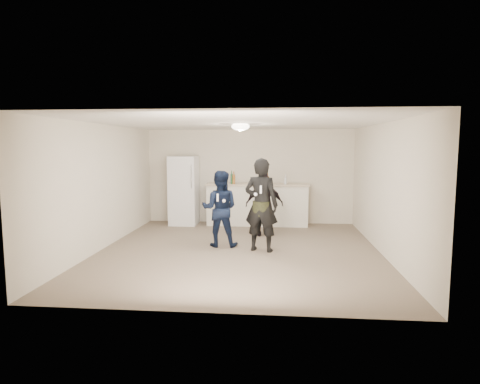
# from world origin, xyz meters

# --- Properties ---
(floor) EXTENTS (6.00, 6.00, 0.00)m
(floor) POSITION_xyz_m (0.00, 0.00, 0.00)
(floor) COLOR #6B5B4C
(floor) RESTS_ON ground
(ceiling) EXTENTS (6.00, 6.00, 0.00)m
(ceiling) POSITION_xyz_m (0.00, 0.00, 2.50)
(ceiling) COLOR silver
(ceiling) RESTS_ON wall_back
(wall_back) EXTENTS (6.00, 0.00, 6.00)m
(wall_back) POSITION_xyz_m (0.00, 3.00, 1.25)
(wall_back) COLOR beige
(wall_back) RESTS_ON floor
(wall_front) EXTENTS (6.00, 0.00, 6.00)m
(wall_front) POSITION_xyz_m (0.00, -3.00, 1.25)
(wall_front) COLOR beige
(wall_front) RESTS_ON floor
(wall_left) EXTENTS (0.00, 6.00, 6.00)m
(wall_left) POSITION_xyz_m (-2.75, 0.00, 1.25)
(wall_left) COLOR beige
(wall_left) RESTS_ON floor
(wall_right) EXTENTS (0.00, 6.00, 6.00)m
(wall_right) POSITION_xyz_m (2.75, 0.00, 1.25)
(wall_right) COLOR beige
(wall_right) RESTS_ON floor
(counter) EXTENTS (2.60, 0.56, 1.05)m
(counter) POSITION_xyz_m (0.23, 2.67, 0.53)
(counter) COLOR white
(counter) RESTS_ON floor
(counter_top) EXTENTS (2.68, 0.64, 0.04)m
(counter_top) POSITION_xyz_m (0.23, 2.67, 1.07)
(counter_top) COLOR beige
(counter_top) RESTS_ON counter
(fridge) EXTENTS (0.70, 0.70, 1.80)m
(fridge) POSITION_xyz_m (-1.70, 2.60, 0.90)
(fridge) COLOR white
(fridge) RESTS_ON floor
(fridge_handle) EXTENTS (0.02, 0.02, 0.60)m
(fridge_handle) POSITION_xyz_m (-1.42, 2.23, 1.30)
(fridge_handle) COLOR #BDBDC1
(fridge_handle) RESTS_ON fridge
(ceiling_dome) EXTENTS (0.36, 0.36, 0.16)m
(ceiling_dome) POSITION_xyz_m (0.00, 0.30, 2.45)
(ceiling_dome) COLOR white
(ceiling_dome) RESTS_ON ceiling
(shaker) EXTENTS (0.08, 0.08, 0.17)m
(shaker) POSITION_xyz_m (-0.80, 2.61, 1.18)
(shaker) COLOR silver
(shaker) RESTS_ON counter_top
(man) EXTENTS (0.76, 0.60, 1.57)m
(man) POSITION_xyz_m (-0.43, 0.35, 0.78)
(man) COLOR #0F1E3F
(man) RESTS_ON floor
(woman) EXTENTS (0.76, 0.59, 1.84)m
(woman) POSITION_xyz_m (0.43, 0.04, 0.92)
(woman) COLOR black
(woman) RESTS_ON floor
(camo_shorts) EXTENTS (0.34, 0.34, 0.28)m
(camo_shorts) POSITION_xyz_m (0.43, 0.04, 0.85)
(camo_shorts) COLOR #303719
(camo_shorts) RESTS_ON woman
(spectator) EXTENTS (0.88, 0.42, 1.47)m
(spectator) POSITION_xyz_m (0.46, 1.37, 0.73)
(spectator) COLOR black
(spectator) RESTS_ON floor
(remote_man) EXTENTS (0.04, 0.04, 0.15)m
(remote_man) POSITION_xyz_m (-0.43, 0.07, 1.05)
(remote_man) COLOR white
(remote_man) RESTS_ON man
(nunchuk_man) EXTENTS (0.07, 0.07, 0.07)m
(nunchuk_man) POSITION_xyz_m (-0.31, 0.10, 0.98)
(nunchuk_man) COLOR white
(nunchuk_man) RESTS_ON man
(remote_woman) EXTENTS (0.04, 0.04, 0.15)m
(remote_woman) POSITION_xyz_m (0.43, -0.21, 1.25)
(remote_woman) COLOR white
(remote_woman) RESTS_ON woman
(nunchuk_woman) EXTENTS (0.07, 0.07, 0.07)m
(nunchuk_woman) POSITION_xyz_m (0.33, -0.18, 1.15)
(nunchuk_woman) COLOR white
(nunchuk_woman) RESTS_ON woman
(bottle_cluster) EXTENTS (1.45, 0.16, 0.27)m
(bottle_cluster) POSITION_xyz_m (0.00, 2.55, 1.20)
(bottle_cluster) COLOR #975116
(bottle_cluster) RESTS_ON counter_top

